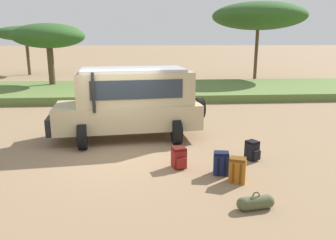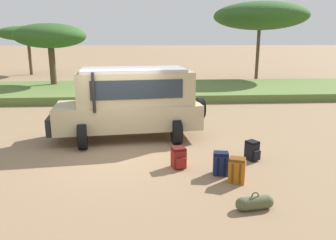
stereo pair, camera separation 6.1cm
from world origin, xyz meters
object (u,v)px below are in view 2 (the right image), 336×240
backpack_outermost (252,151)px  duffel_bag_low_black_case (255,203)px  backpack_near_rear_wheel (237,170)px  acacia_tree_right_mid (260,16)px  acacia_tree_centre_back (50,36)px  safari_vehicle (131,101)px  backpack_beside_front_wheel (179,158)px  backpack_cluster_center (221,164)px  acacia_tree_left_mid (28,34)px

backpack_outermost → duffel_bag_low_black_case: size_ratio=0.69×
backpack_near_rear_wheel → acacia_tree_right_mid: size_ratio=0.08×
acacia_tree_centre_back → acacia_tree_right_mid: bearing=12.1°
safari_vehicle → backpack_outermost: (3.53, -2.47, -1.02)m
acacia_tree_centre_back → acacia_tree_right_mid: acacia_tree_right_mid is taller
backpack_near_rear_wheel → duffel_bag_low_black_case: backpack_near_rear_wheel is taller
backpack_beside_front_wheel → backpack_near_rear_wheel: (1.32, -1.02, 0.02)m
backpack_near_rear_wheel → acacia_tree_centre_back: (-8.29, 15.04, 3.25)m
safari_vehicle → backpack_cluster_center: bearing=-55.1°
safari_vehicle → backpack_near_rear_wheel: safari_vehicle is taller
backpack_beside_front_wheel → backpack_outermost: 2.21m
backpack_beside_front_wheel → safari_vehicle: bearing=115.2°
backpack_cluster_center → acacia_tree_left_mid: size_ratio=0.11×
backpack_cluster_center → acacia_tree_centre_back: 16.93m
backpack_beside_front_wheel → acacia_tree_centre_back: 15.99m
backpack_cluster_center → acacia_tree_centre_back: size_ratio=0.13×
backpack_cluster_center → backpack_near_rear_wheel: 0.56m
backpack_outermost → backpack_near_rear_wheel: bearing=-120.4°
backpack_near_rear_wheel → duffel_bag_low_black_case: size_ratio=0.76×
backpack_outermost → acacia_tree_right_mid: bearing=71.0°
backpack_cluster_center → acacia_tree_right_mid: 19.65m
acacia_tree_left_mid → acacia_tree_centre_back: bearing=-64.8°
safari_vehicle → acacia_tree_left_mid: bearing=116.0°
backpack_outermost → acacia_tree_left_mid: (-14.02, 23.94, 3.58)m
backpack_beside_front_wheel → backpack_cluster_center: (1.03, -0.54, 0.02)m
backpack_outermost → acacia_tree_centre_back: size_ratio=0.12×
backpack_near_rear_wheel → backpack_outermost: size_ratio=1.10×
safari_vehicle → acacia_tree_right_mid: (9.31, 14.33, 3.76)m
safari_vehicle → duffel_bag_low_black_case: (2.69, -5.24, -1.15)m
acacia_tree_right_mid → backpack_cluster_center: bearing=-111.3°
duffel_bag_low_black_case → acacia_tree_left_mid: size_ratio=0.15×
backpack_beside_front_wheel → acacia_tree_right_mid: bearing=65.2°
safari_vehicle → backpack_cluster_center: size_ratio=8.98×
acacia_tree_left_mid → acacia_tree_right_mid: acacia_tree_right_mid is taller
acacia_tree_right_mid → backpack_near_rear_wheel: bearing=-110.0°
acacia_tree_right_mid → safari_vehicle: bearing=-123.0°
backpack_near_rear_wheel → backpack_outermost: 1.68m
safari_vehicle → duffel_bag_low_black_case: bearing=-62.9°
duffel_bag_low_black_case → acacia_tree_left_mid: acacia_tree_left_mid is taller
safari_vehicle → acacia_tree_left_mid: 24.03m
backpack_near_rear_wheel → acacia_tree_centre_back: 17.48m
backpack_near_rear_wheel → backpack_beside_front_wheel: bearing=142.3°
backpack_beside_front_wheel → acacia_tree_centre_back: bearing=116.4°
safari_vehicle → acacia_tree_left_mid: acacia_tree_left_mid is taller
backpack_cluster_center → acacia_tree_right_mid: (6.92, 17.76, 4.76)m
acacia_tree_left_mid → acacia_tree_centre_back: (4.88, -10.35, -0.30)m
backpack_cluster_center → duffel_bag_low_black_case: size_ratio=0.74×
backpack_outermost → acacia_tree_left_mid: size_ratio=0.10×
backpack_outermost → acacia_tree_right_mid: size_ratio=0.07×
backpack_cluster_center → backpack_beside_front_wheel: bearing=152.4°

